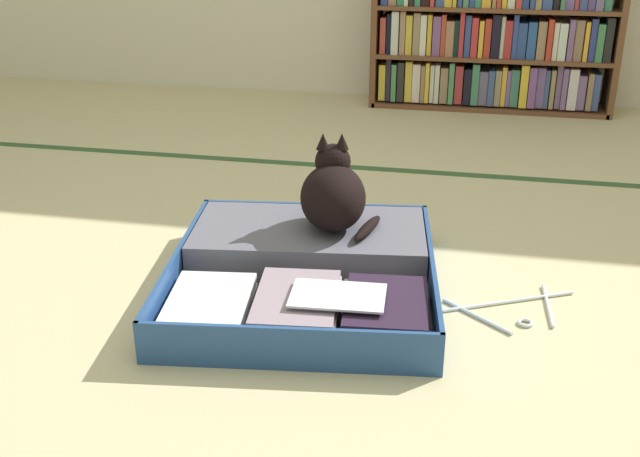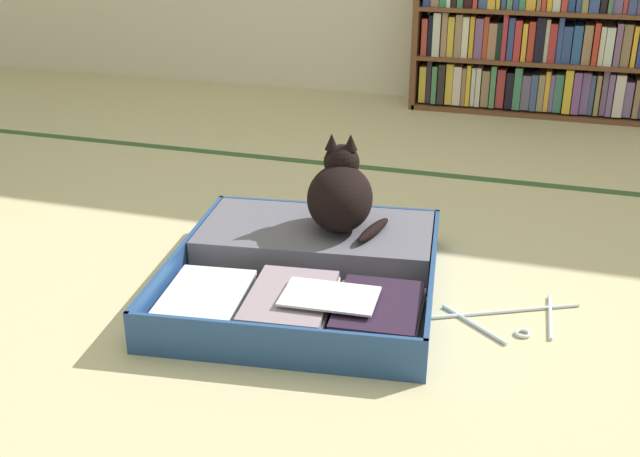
# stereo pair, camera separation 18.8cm
# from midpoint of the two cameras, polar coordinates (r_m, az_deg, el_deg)

# --- Properties ---
(ground_plane) EXTENTS (10.00, 10.00, 0.00)m
(ground_plane) POSITION_cam_midpoint_polar(r_m,az_deg,el_deg) (2.09, -2.56, -5.58)
(ground_plane) COLOR #C7BA8D
(tatami_border) EXTENTS (4.80, 0.05, 0.00)m
(tatami_border) POSITION_cam_midpoint_polar(r_m,az_deg,el_deg) (3.11, 2.55, 4.45)
(tatami_border) COLOR #31532C
(tatami_border) RESTS_ON ground_plane
(bookshelf) EXTENTS (1.22, 0.27, 0.78)m
(bookshelf) POSITION_cam_midpoint_polar(r_m,az_deg,el_deg) (4.06, 11.34, 14.00)
(bookshelf) COLOR brown
(bookshelf) RESTS_ON ground_plane
(open_suitcase) EXTENTS (0.81, 0.87, 0.11)m
(open_suitcase) POSITION_cam_midpoint_polar(r_m,az_deg,el_deg) (2.16, -3.51, -3.04)
(open_suitcase) COLOR navy
(open_suitcase) RESTS_ON ground_plane
(black_cat) EXTENTS (0.26, 0.29, 0.27)m
(black_cat) POSITION_cam_midpoint_polar(r_m,az_deg,el_deg) (2.23, -1.39, 2.52)
(black_cat) COLOR black
(black_cat) RESTS_ON open_suitcase
(clothes_hanger) EXTENTS (0.38, 0.29, 0.01)m
(clothes_hanger) POSITION_cam_midpoint_polar(r_m,az_deg,el_deg) (2.08, 11.56, -5.95)
(clothes_hanger) COLOR silver
(clothes_hanger) RESTS_ON ground_plane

